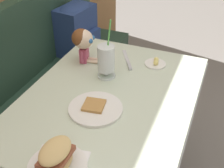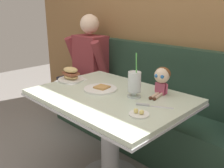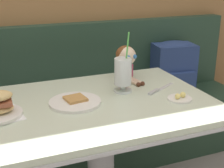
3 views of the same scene
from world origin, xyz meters
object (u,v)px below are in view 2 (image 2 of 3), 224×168
(diner_patron, at_px, (88,61))
(milkshake_glass, at_px, (134,83))
(butter_saucer, at_px, (139,114))
(butter_knife, at_px, (148,105))
(seated_doll, at_px, (162,77))
(sandwich_plate, at_px, (71,75))
(toast_plate, at_px, (101,89))

(diner_patron, bearing_deg, milkshake_glass, -24.32)
(butter_saucer, distance_m, diner_patron, 1.50)
(milkshake_glass, bearing_deg, diner_patron, 155.68)
(milkshake_glass, relative_size, butter_knife, 1.47)
(milkshake_glass, xyz_separation_m, diner_patron, (-1.10, 0.50, -0.10))
(butter_knife, bearing_deg, seated_doll, 106.03)
(butter_knife, height_order, seated_doll, seated_doll)
(sandwich_plate, height_order, seated_doll, seated_doll)
(sandwich_plate, bearing_deg, milkshake_glass, 6.85)
(milkshake_glass, height_order, diner_patron, diner_patron)
(seated_doll, bearing_deg, milkshake_glass, -119.00)
(milkshake_glass, distance_m, diner_patron, 1.22)
(toast_plate, height_order, diner_patron, diner_patron)
(toast_plate, height_order, butter_knife, toast_plate)
(toast_plate, distance_m, milkshake_glass, 0.30)
(toast_plate, xyz_separation_m, butter_saucer, (0.49, -0.15, 0.00))
(milkshake_glass, height_order, butter_saucer, milkshake_glass)
(sandwich_plate, bearing_deg, butter_saucer, -9.01)
(sandwich_plate, height_order, butter_knife, sandwich_plate)
(toast_plate, relative_size, seated_doll, 1.10)
(milkshake_glass, bearing_deg, butter_knife, -20.62)
(toast_plate, distance_m, seated_doll, 0.46)
(milkshake_glass, bearing_deg, seated_doll, 61.00)
(butter_knife, height_order, diner_patron, diner_patron)
(toast_plate, bearing_deg, seated_doll, 32.86)
(butter_saucer, bearing_deg, seated_doll, 106.40)
(diner_patron, bearing_deg, seated_doll, -14.82)
(diner_patron, bearing_deg, butter_saucer, -28.29)
(butter_saucer, relative_size, butter_knife, 0.56)
(milkshake_glass, relative_size, sandwich_plate, 1.35)
(milkshake_glass, relative_size, seated_doll, 1.39)
(seated_doll, distance_m, diner_patron, 1.25)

